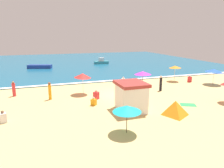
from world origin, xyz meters
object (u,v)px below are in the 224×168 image
object	(u,v)px
beach_tent	(175,108)
small_boat_1	(101,62)
beach_umbrella_4	(127,109)
beachgoer_1	(123,81)
beachgoer_9	(3,117)
small_boat_0	(40,67)
beachgoer_8	(96,95)
lifeguard_cabana	(131,96)
beach_umbrella_1	(214,71)
beach_umbrella_0	(175,67)
beachgoer_5	(161,83)
beach_umbrella_2	(83,76)
beachgoer_0	(190,79)
parked_bicycle	(129,94)
beachgoer_2	(94,102)
beach_umbrella_3	(143,73)
beachgoer_6	(50,91)
beachgoer_4	(14,89)

from	to	relation	value
beach_tent	small_boat_1	world-z (taller)	small_boat_1
beach_umbrella_4	beachgoer_1	world-z (taller)	beach_umbrella_4
beachgoer_9	small_boat_0	world-z (taller)	beachgoer_9
beachgoer_8	lifeguard_cabana	bearing A→B (deg)	-63.72
beach_umbrella_1	beach_umbrella_0	bearing A→B (deg)	137.82
beachgoer_9	beachgoer_8	bearing A→B (deg)	23.30
beachgoer_5	small_boat_1	xyz separation A→B (m)	(-0.48, 23.44, -0.34)
beach_umbrella_2	beachgoer_1	xyz separation A→B (m)	(5.95, 3.18, -1.64)
beachgoer_0	small_boat_1	world-z (taller)	small_boat_1
parked_bicycle	beachgoer_2	distance (m)	4.08
beach_umbrella_1	beachgoer_5	bearing A→B (deg)	-175.45
beach_umbrella_3	parked_bicycle	distance (m)	5.43
beach_umbrella_4	beachgoer_0	world-z (taller)	beach_umbrella_4
lifeguard_cabana	beachgoer_1	size ratio (longest dim) A/B	3.00
lifeguard_cabana	parked_bicycle	size ratio (longest dim) A/B	1.89
beachgoer_6	beach_tent	bearing A→B (deg)	-38.56
beach_umbrella_4	beachgoer_9	world-z (taller)	beach_umbrella_4
beachgoer_6	beachgoer_8	xyz separation A→B (m)	(4.38, -1.31, -0.48)
beachgoer_5	beachgoer_9	xyz separation A→B (m)	(-15.69, -4.10, -0.48)
beach_umbrella_1	small_boat_0	bearing A→B (deg)	136.37
parked_bicycle	beach_tent	bearing A→B (deg)	-72.62
beachgoer_8	beach_umbrella_4	bearing A→B (deg)	-89.48
small_boat_0	small_boat_1	bearing A→B (deg)	10.80
beachgoer_8	small_boat_0	world-z (taller)	beachgoer_8
beachgoer_4	beachgoer_6	xyz separation A→B (m)	(3.53, -2.41, 0.14)
beachgoer_4	lifeguard_cabana	bearing A→B (deg)	-38.07
beach_umbrella_4	small_boat_0	distance (m)	30.03
beach_umbrella_3	beachgoer_8	size ratio (longest dim) A/B	2.52
beachgoer_8	small_boat_0	size ratio (longest dim) A/B	0.21
beach_umbrella_3	beachgoer_9	xyz separation A→B (m)	(-14.65, -6.64, -1.32)
parked_bicycle	beachgoer_1	distance (m)	6.39
beach_umbrella_1	beachgoer_8	distance (m)	16.08
beachgoer_6	small_boat_1	world-z (taller)	beachgoer_6
beachgoer_5	small_boat_0	size ratio (longest dim) A/B	0.39
beachgoer_8	small_boat_1	xyz separation A→B (m)	(7.30, 24.14, 0.13)
beachgoer_2	beachgoer_8	size ratio (longest dim) A/B	0.83
parked_bicycle	beachgoer_2	xyz separation A→B (m)	(-3.94, -1.06, -0.05)
beachgoer_5	beachgoer_6	bearing A→B (deg)	177.14
beach_tent	beachgoer_1	world-z (taller)	beach_tent
beach_umbrella_3	beachgoer_4	bearing A→B (deg)	178.11
beach_umbrella_2	small_boat_1	xyz separation A→B (m)	(8.19, 21.88, -1.51)
beach_umbrella_1	small_boat_1	bearing A→B (deg)	110.80
parked_bicycle	beachgoer_6	xyz separation A→B (m)	(-7.63, 2.00, 0.50)
beach_tent	beachgoer_9	world-z (taller)	beach_tent
beach_umbrella_1	beachgoer_0	xyz separation A→B (m)	(-1.99, 2.07, -1.40)
beach_umbrella_2	parked_bicycle	xyz separation A→B (m)	(4.14, -2.95, -1.65)
beachgoer_8	beachgoer_9	distance (m)	8.61
beachgoer_0	beachgoer_6	size ratio (longest dim) A/B	0.52
beachgoer_1	beachgoer_9	bearing A→B (deg)	-145.71
beach_umbrella_2	small_boat_1	bearing A→B (deg)	69.48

